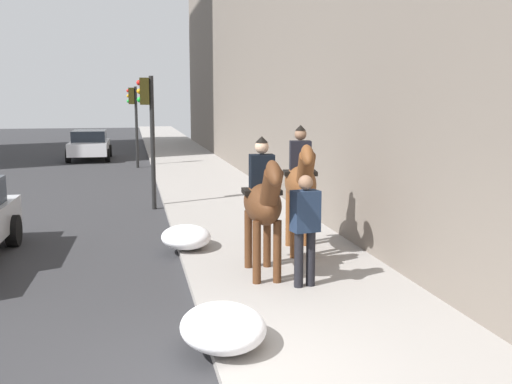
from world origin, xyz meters
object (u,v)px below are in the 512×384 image
Objects in this scene: pedestrian_greeting at (305,223)px; traffic_light_far_curb at (134,113)px; mounted_horse_far at (301,182)px; mounted_horse_near at (263,201)px; car_mid_lane at (90,144)px; traffic_light_near_curb at (149,120)px.

traffic_light_far_curb reaches higher than pedestrian_greeting.
pedestrian_greeting is at bearing -4.72° from mounted_horse_far.
mounted_horse_near is 0.95× the size of mounted_horse_far.
mounted_horse_near is 0.64× the size of traffic_light_far_curb.
mounted_horse_far is at bearing 14.10° from car_mid_lane.
car_mid_lane is 4.94m from traffic_light_far_curb.
mounted_horse_near is 1.67m from mounted_horse_far.
mounted_horse_near reaches higher than pedestrian_greeting.
mounted_horse_near is at bearing 27.52° from pedestrian_greeting.
traffic_light_near_curb reaches higher than pedestrian_greeting.
pedestrian_greeting is 0.48× the size of traffic_light_near_curb.
traffic_light_near_curb is at bearing -178.20° from traffic_light_far_curb.
traffic_light_far_curb is (10.30, 0.32, -0.03)m from traffic_light_near_curb.
car_mid_lane is 1.21× the size of traffic_light_near_curb.
pedestrian_greeting reaches higher than car_mid_lane.
mounted_horse_near is 0.52× the size of car_mid_lane.
traffic_light_near_curb reaches higher than mounted_horse_far.
traffic_light_near_curb reaches higher than traffic_light_far_curb.
pedestrian_greeting is at bearing 40.34° from mounted_horse_near.
mounted_horse_near is at bearing -173.84° from traffic_light_far_curb.
traffic_light_far_curb is at bearing -171.12° from mounted_horse_near.
mounted_horse_far is 2.08m from pedestrian_greeting.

